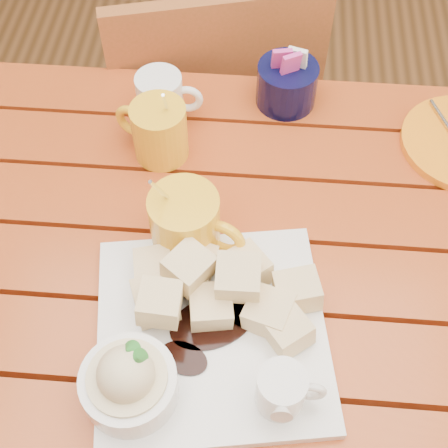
# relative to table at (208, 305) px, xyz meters

# --- Properties ---
(ground) EXTENTS (5.00, 5.00, 0.00)m
(ground) POSITION_rel_table_xyz_m (0.00, -0.00, -0.64)
(ground) COLOR #543318
(ground) RESTS_ON ground
(table) EXTENTS (1.20, 0.79, 0.75)m
(table) POSITION_rel_table_xyz_m (0.00, 0.00, 0.00)
(table) COLOR maroon
(table) RESTS_ON ground
(dessert_plate) EXTENTS (0.33, 0.33, 0.12)m
(dessert_plate) POSITION_rel_table_xyz_m (-0.00, -0.12, 0.14)
(dessert_plate) COLOR white
(dessert_plate) RESTS_ON table
(coffee_mug_left) EXTENTS (0.12, 0.08, 0.14)m
(coffee_mug_left) POSITION_rel_table_xyz_m (-0.09, 0.21, 0.16)
(coffee_mug_left) COLOR yellow
(coffee_mug_left) RESTS_ON table
(coffee_mug_right) EXTENTS (0.13, 0.10, 0.16)m
(coffee_mug_right) POSITION_rel_table_xyz_m (-0.03, 0.04, 0.16)
(coffee_mug_right) COLOR yellow
(coffee_mug_right) RESTS_ON table
(cream_pitcher) EXTENTS (0.11, 0.09, 0.09)m
(cream_pitcher) POSITION_rel_table_xyz_m (-0.10, 0.28, 0.15)
(cream_pitcher) COLOR white
(cream_pitcher) RESTS_ON table
(sugar_caddy) EXTENTS (0.10, 0.10, 0.11)m
(sugar_caddy) POSITION_rel_table_xyz_m (0.10, 0.34, 0.15)
(sugar_caddy) COLOR black
(sugar_caddy) RESTS_ON table
(chair_far) EXTENTS (0.50, 0.50, 0.86)m
(chair_far) POSITION_rel_table_xyz_m (-0.05, 0.56, -0.16)
(chair_far) COLOR brown
(chair_far) RESTS_ON ground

